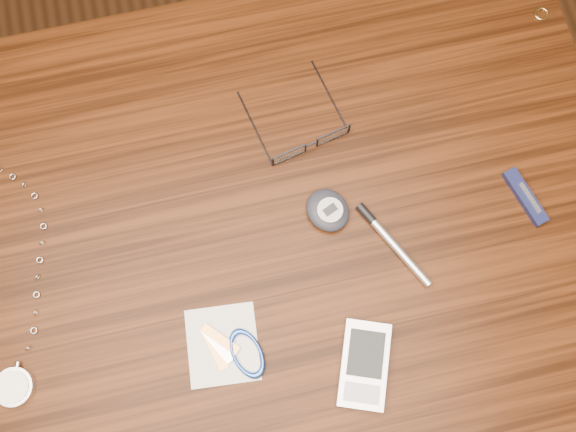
# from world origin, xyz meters

# --- Properties ---
(ground) EXTENTS (3.80, 3.80, 0.00)m
(ground) POSITION_xyz_m (0.00, 0.00, 0.00)
(ground) COLOR #472814
(ground) RESTS_ON ground
(desk) EXTENTS (1.00, 0.70, 0.75)m
(desk) POSITION_xyz_m (0.00, 0.00, 0.65)
(desk) COLOR #331708
(desk) RESTS_ON ground
(eyeglasses) EXTENTS (0.13, 0.14, 0.02)m
(eyeglasses) POSITION_xyz_m (0.11, 0.10, 0.76)
(eyeglasses) COLOR black
(eyeglasses) RESTS_ON desk
(gold_ring) EXTENTS (0.02, 0.02, 0.00)m
(gold_ring) POSITION_xyz_m (0.47, 0.22, 0.75)
(gold_ring) COLOR tan
(gold_ring) RESTS_ON desk
(pocket_watch) EXTENTS (0.10, 0.35, 0.01)m
(pocket_watch) POSITION_xyz_m (-0.30, -0.11, 0.76)
(pocket_watch) COLOR silver
(pocket_watch) RESTS_ON desk
(pda_phone) EXTENTS (0.09, 0.12, 0.02)m
(pda_phone) POSITION_xyz_m (0.11, -0.19, 0.76)
(pda_phone) COLOR #B1B0B5
(pda_phone) RESTS_ON desk
(pedometer) EXTENTS (0.07, 0.07, 0.02)m
(pedometer) POSITION_xyz_m (0.11, 0.01, 0.76)
(pedometer) COLOR black
(pedometer) RESTS_ON desk
(notepad_keys) EXTENTS (0.11, 0.10, 0.01)m
(notepad_keys) POSITION_xyz_m (-0.04, -0.14, 0.75)
(notepad_keys) COLOR silver
(notepad_keys) RESTS_ON desk
(pocket_knife) EXTENTS (0.04, 0.08, 0.01)m
(pocket_knife) POSITION_xyz_m (0.36, -0.03, 0.76)
(pocket_knife) COLOR #111534
(pocket_knife) RESTS_ON desk
(silver_pen) EXTENTS (0.07, 0.12, 0.01)m
(silver_pen) POSITION_xyz_m (0.18, -0.05, 0.76)
(silver_pen) COLOR silver
(silver_pen) RESTS_ON desk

